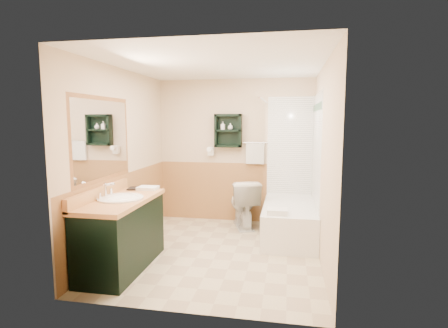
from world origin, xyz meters
TOP-DOWN VIEW (x-y plane):
  - floor at (0.00, 0.00)m, footprint 3.00×3.00m
  - back_wall at (0.00, 1.52)m, footprint 2.60×0.04m
  - left_wall at (-1.32, 0.00)m, footprint 0.04×3.00m
  - right_wall at (1.32, 0.00)m, footprint 0.04×3.00m
  - ceiling at (0.00, 0.00)m, footprint 2.60×3.00m
  - wainscot_left at (-1.29, 0.00)m, footprint 2.98×2.98m
  - wainscot_back at (0.00, 1.49)m, footprint 2.58×2.58m
  - mirror_frame at (-1.27, -0.55)m, footprint 1.30×1.30m
  - mirror_glass at (-1.27, -0.55)m, footprint 1.20×1.20m
  - tile_right at (1.28, 0.75)m, footprint 1.50×1.50m
  - tile_back at (1.03, 1.48)m, footprint 0.95×0.95m
  - tile_accent at (1.27, 0.75)m, footprint 1.50×1.50m
  - wall_shelf at (-0.10, 1.41)m, footprint 0.45×0.15m
  - hair_dryer at (-0.40, 1.43)m, footprint 0.10×0.24m
  - towel_bar at (0.35, 1.45)m, footprint 0.40×0.06m
  - curtain_rod at (0.53, 0.75)m, footprint 0.03×1.60m
  - shower_curtain at (0.53, 0.92)m, footprint 1.05×1.05m
  - vanity at (-0.99, -0.69)m, footprint 0.59×1.30m
  - bathtub at (0.93, 0.75)m, footprint 0.74×1.50m
  - toilet at (0.19, 1.16)m, footprint 0.66×0.88m
  - counter_towel at (-0.89, -0.13)m, footprint 0.25×0.20m
  - vanity_book at (-1.16, -0.15)m, footprint 0.15×0.05m
  - tub_towel at (0.76, 0.19)m, footprint 0.26×0.22m
  - soap_bottle_a at (-0.19, 1.40)m, footprint 0.07×0.14m
  - soap_bottle_b at (-0.06, 1.40)m, footprint 0.09×0.11m

SIDE VIEW (x-z plane):
  - floor at x=0.00m, z-range 0.00..0.00m
  - bathtub at x=0.93m, z-range 0.00..0.50m
  - toilet at x=0.19m, z-range 0.00..0.77m
  - vanity at x=-0.99m, z-range 0.00..0.83m
  - wainscot_left at x=-1.29m, z-range 0.00..1.00m
  - wainscot_back at x=0.00m, z-range 0.00..1.00m
  - tub_towel at x=0.76m, z-range 0.50..0.57m
  - counter_towel at x=-0.89m, z-range 0.83..0.87m
  - vanity_book at x=-1.16m, z-range 0.83..1.03m
  - tile_right at x=1.28m, z-range 0.00..2.10m
  - tile_back at x=1.03m, z-range 0.00..2.10m
  - shower_curtain at x=0.53m, z-range 0.30..2.00m
  - back_wall at x=0.00m, z-range 0.00..2.40m
  - left_wall at x=-1.32m, z-range 0.00..2.40m
  - right_wall at x=1.32m, z-range 0.00..2.40m
  - hair_dryer at x=-0.40m, z-range 1.11..1.29m
  - towel_bar at x=0.35m, z-range 1.15..1.55m
  - mirror_frame at x=-1.27m, z-range 1.00..2.00m
  - mirror_glass at x=-1.27m, z-range 1.05..1.95m
  - wall_shelf at x=-0.10m, z-range 1.27..1.83m
  - soap_bottle_a at x=-0.19m, z-range 1.56..1.63m
  - soap_bottle_b at x=-0.06m, z-range 1.56..1.65m
  - tile_accent at x=1.27m, z-range 1.85..1.95m
  - curtain_rod at x=0.53m, z-range 1.98..2.02m
  - ceiling at x=0.00m, z-range 2.40..2.44m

